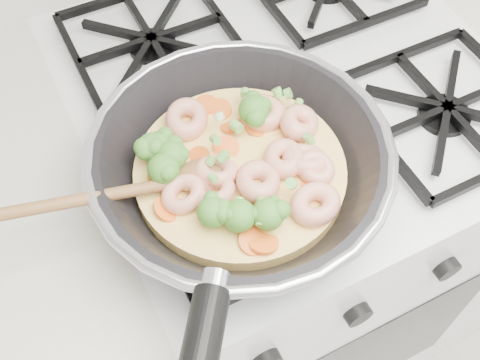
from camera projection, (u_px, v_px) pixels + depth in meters
name	position (u px, v px, depth m)	size (l,w,h in m)	color
stove	(276.00, 233.00, 1.18)	(0.60, 0.60, 0.92)	white
skillet	(238.00, 168.00, 0.66)	(0.50, 0.47, 0.10)	black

